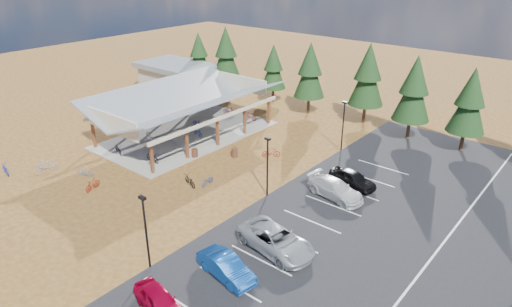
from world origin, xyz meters
name	(u,v)px	position (x,y,z in m)	size (l,w,h in m)	color
ground	(207,186)	(0.00, 0.00, 0.00)	(140.00, 140.00, 0.00)	#573516
asphalt_lot	(436,253)	(18.50, 3.00, 0.02)	(27.00, 44.00, 0.04)	black
concrete_pad	(188,135)	(-10.00, 7.00, 0.05)	(10.60, 18.60, 0.10)	gray
bike_pavilion	(185,101)	(-10.00, 7.00, 3.82)	(11.65, 19.40, 4.97)	#572618
outbuilding	(177,76)	(-24.00, 18.00, 2.03)	(11.00, 7.00, 3.90)	#ADA593
lamp_post_0	(146,227)	(5.00, -10.00, 2.98)	(0.50, 0.25, 5.14)	black
lamp_post_1	(267,163)	(5.00, 2.00, 2.98)	(0.50, 0.25, 5.14)	black
lamp_post_2	(343,123)	(5.00, 14.00, 2.98)	(0.50, 0.25, 5.14)	black
trash_bin_0	(195,153)	(-5.07, 3.43, 0.45)	(0.60, 0.60, 0.90)	#4E2C1B
trash_bin_1	(235,153)	(-2.22, 6.03, 0.45)	(0.60, 0.60, 0.90)	#4E2C1B
pine_0	(199,54)	(-23.24, 21.75, 4.79)	(3.37, 3.37, 7.85)	#382314
pine_1	(226,53)	(-17.94, 21.82, 5.57)	(3.92, 3.92, 9.12)	#382314
pine_2	(273,67)	(-10.30, 22.60, 4.62)	(3.25, 3.25, 7.57)	#382314
pine_3	(310,71)	(-4.07, 21.64, 5.31)	(3.73, 3.73, 8.70)	#382314
pine_4	(368,75)	(2.90, 22.78, 5.66)	(3.98, 3.98, 9.26)	#382314
pine_5	(414,89)	(8.84, 21.32, 5.47)	(3.85, 3.85, 8.96)	#382314
pine_6	(470,101)	(14.25, 21.70, 5.19)	(3.65, 3.65, 8.50)	#382314
bike_0	(118,149)	(-11.49, -0.80, 0.57)	(0.62, 1.77, 0.93)	black
bike_1	(149,135)	(-11.93, 3.31, 0.65)	(0.52, 1.83, 1.10)	gray
bike_2	(197,122)	(-11.13, 9.50, 0.50)	(0.53, 1.51, 0.80)	navy
bike_3	(229,110)	(-10.96, 14.74, 0.60)	(0.47, 1.68, 1.01)	maroon
bike_4	(152,157)	(-7.30, 0.08, 0.59)	(0.65, 1.86, 0.97)	black
bike_5	(174,143)	(-8.45, 3.75, 0.55)	(0.42, 1.49, 0.89)	gray
bike_6	(198,132)	(-8.85, 7.42, 0.57)	(0.63, 1.79, 0.94)	navy
bike_7	(250,116)	(-7.65, 14.80, 0.63)	(0.50, 1.78, 1.07)	#A02821
bike_9	(46,165)	(-13.37, -7.19, 0.55)	(0.52, 1.83, 1.10)	gray
bike_10	(5,169)	(-15.54, -9.90, 0.49)	(0.64, 1.85, 0.97)	#273299
bike_11	(93,184)	(-6.93, -6.52, 0.50)	(0.47, 1.67, 1.00)	maroon
bike_13	(85,171)	(-9.67, -5.58, 0.48)	(0.45, 1.58, 0.95)	gray
bike_14	(208,181)	(-0.06, 0.21, 0.42)	(0.55, 1.58, 0.83)	navy
bike_15	(271,152)	(0.61, 8.20, 0.53)	(0.50, 1.77, 1.06)	maroon
bike_16	(190,181)	(-1.16, -0.84, 0.48)	(0.64, 1.83, 0.96)	black
car_0	(159,301)	(8.51, -12.08, 0.70)	(1.56, 3.88, 1.32)	maroon
car_1	(226,267)	(9.39, -7.60, 0.74)	(1.49, 4.27, 1.41)	navy
car_2	(276,240)	(10.10, -3.50, 0.84)	(2.65, 5.74, 1.59)	gray
car_3	(335,189)	(9.43, 5.30, 0.77)	(2.05, 5.03, 1.46)	beige
car_4	(352,179)	(9.60, 7.82, 0.76)	(1.71, 4.24, 1.45)	black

